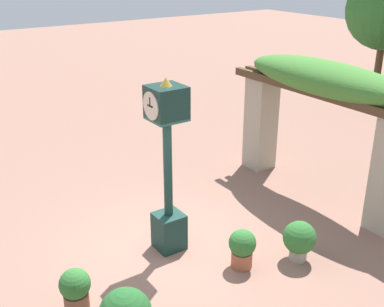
% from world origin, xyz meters
% --- Properties ---
extents(ground_plane, '(60.00, 60.00, 0.00)m').
position_xyz_m(ground_plane, '(0.00, 0.00, 0.00)').
color(ground_plane, '#8E6656').
extents(pedestal_clock, '(0.57, 0.61, 3.16)m').
position_xyz_m(pedestal_clock, '(0.03, 0.06, 1.65)').
color(pedestal_clock, '#14332D').
rests_on(pedestal_clock, ground).
extents(pergola, '(4.86, 1.20, 2.98)m').
position_xyz_m(pergola, '(0.00, 3.86, 2.17)').
color(pergola, '#A89E89').
rests_on(pergola, ground).
extents(potted_plant_near_left, '(0.47, 0.47, 0.74)m').
position_xyz_m(potted_plant_near_left, '(0.73, -1.99, 0.40)').
color(potted_plant_near_left, brown).
rests_on(potted_plant_near_left, ground).
extents(potted_plant_near_right, '(0.58, 0.58, 0.74)m').
position_xyz_m(potted_plant_near_right, '(1.62, 1.71, 0.42)').
color(potted_plant_near_right, gray).
rests_on(potted_plant_near_right, ground).
extents(potted_plant_far_right, '(0.47, 0.47, 0.70)m').
position_xyz_m(potted_plant_far_right, '(1.22, 0.77, 0.38)').
color(potted_plant_far_right, '#9E563D').
rests_on(potted_plant_far_right, ground).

